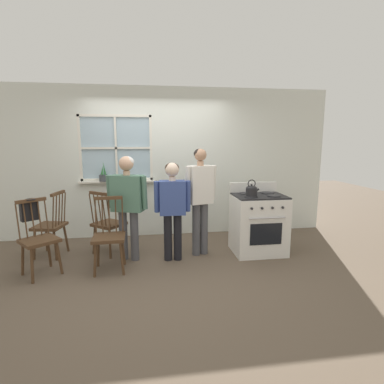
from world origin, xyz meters
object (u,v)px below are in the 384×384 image
at_px(chair_by_window, 39,240).
at_px(person_teen_center, 172,202).
at_px(person_elderly_left, 128,198).
at_px(person_adult_right, 200,193).
at_px(chair_near_wall, 108,224).
at_px(chair_center_cluster, 109,237).
at_px(kettle, 251,190).
at_px(handbag, 29,211).
at_px(stove, 258,223).
at_px(potted_plant, 103,176).
at_px(chair_near_stove, 51,226).

bearing_deg(chair_by_window, person_teen_center, -32.09).
height_order(person_elderly_left, person_adult_right, person_adult_right).
bearing_deg(person_elderly_left, chair_near_wall, 156.32).
xyz_separation_m(chair_center_cluster, kettle, (2.06, 0.23, 0.56)).
distance_m(chair_by_window, chair_center_cluster, 0.89).
distance_m(person_teen_center, handbag, 1.93).
relative_size(stove, potted_plant, 3.11).
bearing_deg(chair_center_cluster, handbag, 168.45).
bearing_deg(chair_center_cluster, kettle, 4.36).
distance_m(person_teen_center, potted_plant, 1.66).
relative_size(chair_near_stove, person_elderly_left, 0.65).
relative_size(chair_near_wall, person_teen_center, 0.69).
bearing_deg(chair_center_cluster, person_adult_right, 14.96).
bearing_deg(person_teen_center, chair_near_stove, 167.89).
bearing_deg(potted_plant, kettle, -27.46).
height_order(chair_center_cluster, handbag, same).
distance_m(chair_by_window, stove, 3.15).
bearing_deg(handbag, chair_by_window, -50.39).
distance_m(chair_center_cluster, stove, 2.27).
bearing_deg(person_teen_center, kettle, 0.85).
xyz_separation_m(person_elderly_left, person_teen_center, (0.64, -0.11, -0.07)).
relative_size(person_teen_center, potted_plant, 4.15).
relative_size(chair_by_window, stove, 0.92).
height_order(chair_center_cluster, chair_near_stove, same).
bearing_deg(chair_center_cluster, chair_by_window, 178.30).
distance_m(chair_near_stove, person_adult_right, 2.33).
bearing_deg(chair_by_window, chair_center_cluster, -39.44).
xyz_separation_m(chair_by_window, chair_near_wall, (0.80, 0.64, 0.00)).
bearing_deg(chair_near_wall, chair_by_window, 77.96).
distance_m(kettle, potted_plant, 2.60).
distance_m(chair_by_window, potted_plant, 1.71).
bearing_deg(chair_by_window, chair_near_stove, 54.62).
xyz_separation_m(stove, kettle, (-0.18, -0.13, 0.55)).
bearing_deg(chair_by_window, chair_near_wall, -0.71).
height_order(kettle, potted_plant, potted_plant).
distance_m(person_elderly_left, stove, 2.05).
relative_size(person_teen_center, handbag, 4.72).
distance_m(chair_near_wall, kettle, 2.27).
height_order(chair_near_wall, person_teen_center, person_teen_center).
relative_size(chair_center_cluster, handbag, 3.26).
relative_size(person_elderly_left, kettle, 6.22).
bearing_deg(potted_plant, chair_near_wall, -79.25).
relative_size(chair_center_cluster, stove, 0.92).
xyz_separation_m(chair_near_stove, potted_plant, (0.70, 0.76, 0.67)).
bearing_deg(person_elderly_left, stove, 19.00).
xyz_separation_m(chair_center_cluster, potted_plant, (-0.24, 1.42, 0.67)).
height_order(person_teen_center, person_adult_right, person_adult_right).
bearing_deg(chair_near_stove, potted_plant, 148.78).
bearing_deg(chair_by_window, stove, -33.07).
height_order(chair_by_window, stove, stove).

